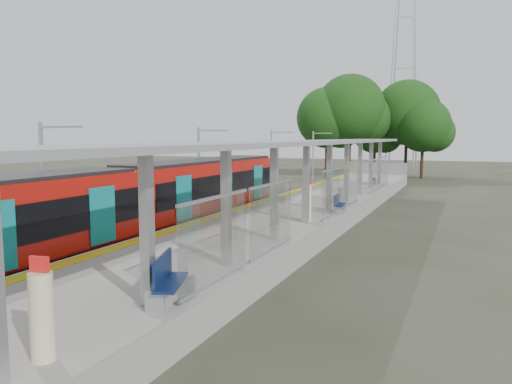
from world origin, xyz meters
TOP-DOWN VIEW (x-y plane):
  - ground at (0.00, 0.00)m, footprint 200.00×200.00m
  - trackbed at (-4.50, 20.00)m, footprint 3.00×70.00m
  - platform at (0.00, 20.00)m, footprint 6.00×50.00m
  - tactile_strip at (-2.55, 20.00)m, footprint 0.60×50.00m
  - end_fence at (0.00, 44.95)m, footprint 6.00×0.10m
  - train at (-4.50, 9.29)m, footprint 2.74×27.60m
  - canopy at (1.61, 16.19)m, footprint 3.27×38.00m
  - pylon at (-1.00, 73.00)m, footprint 8.00×4.00m
  - tree_cluster at (-1.96, 53.00)m, footprint 17.27×12.28m
  - catenary_masts at (-6.22, 19.00)m, footprint 2.08×48.16m
  - bench_near at (2.31, 2.31)m, footprint 1.05×1.71m
  - bench_mid at (2.62, 17.49)m, footprint 0.50×1.38m
  - bench_far at (1.46, 33.60)m, footprint 0.58×1.45m
  - info_pillar_near at (2.01, -1.09)m, footprint 0.41×0.41m
  - info_pillar_far at (1.92, 14.34)m, footprint 0.45×0.45m
  - litter_bin at (1.84, 21.50)m, footprint 0.51×0.51m

SIDE VIEW (x-z plane):
  - ground at x=0.00m, z-range 0.00..0.00m
  - trackbed at x=-4.50m, z-range 0.00..0.24m
  - platform at x=0.00m, z-range 0.00..1.00m
  - tactile_strip at x=-2.55m, z-range 1.00..1.02m
  - litter_bin at x=1.84m, z-range 1.00..1.84m
  - bench_mid at x=2.62m, z-range 1.02..1.95m
  - bench_far at x=1.46m, z-range 1.03..1.99m
  - bench_near at x=2.31m, z-range 1.03..2.15m
  - end_fence at x=0.00m, z-range 1.00..2.20m
  - info_pillar_near at x=2.01m, z-range 0.88..2.71m
  - info_pillar_far at x=1.92m, z-range 0.87..2.86m
  - train at x=-4.50m, z-range 0.24..3.86m
  - catenary_masts at x=-6.22m, z-range 0.21..5.61m
  - canopy at x=1.61m, z-range 2.37..6.03m
  - tree_cluster at x=-1.96m, z-range 1.20..13.30m
  - pylon at x=-1.00m, z-range 0.00..38.00m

